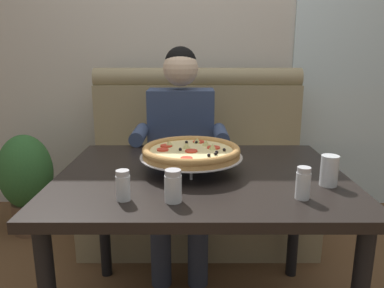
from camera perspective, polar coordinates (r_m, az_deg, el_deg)
back_wall_with_window at (r=3.01m, az=0.57°, el=17.02°), size 6.00×0.12×2.80m
window_panel at (r=3.22m, az=25.14°, el=15.55°), size 1.10×0.02×2.80m
booth_bench at (r=2.58m, az=0.68°, el=-5.13°), size 1.48×0.78×1.13m
dining_table at (r=1.61m, az=1.22°, el=-7.44°), size 1.20×0.94×0.75m
diner_main at (r=2.23m, az=-1.95°, el=0.17°), size 0.54×0.64×1.27m
pizza at (r=1.59m, az=-0.33°, el=-1.20°), size 0.44×0.44×0.12m
shaker_oregano at (r=1.31m, az=-10.70°, el=-6.59°), size 0.05×0.05×0.11m
shaker_pepper_flakes at (r=1.35m, az=16.44°, el=-6.08°), size 0.05×0.05×0.11m
shaker_parmesan at (r=1.27m, az=-3.11°, el=-6.79°), size 0.06×0.06×0.11m
drinking_glass at (r=1.51m, az=20.06°, el=-4.02°), size 0.07×0.07×0.12m
patio_chair at (r=3.89m, az=18.42°, el=2.67°), size 0.41×0.42×0.86m
potted_plant at (r=2.82m, az=-24.23°, el=-4.96°), size 0.36×0.36×0.70m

